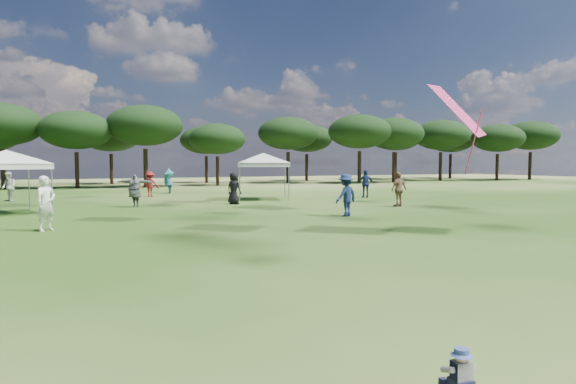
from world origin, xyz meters
name	(u,v)px	position (x,y,z in m)	size (l,w,h in m)	color
tree_line	(131,130)	(2.39, 47.41, 5.42)	(108.78, 17.63, 7.77)	black
tent_left	(6,153)	(-5.55, 22.61, 2.73)	(5.43, 5.43, 3.16)	gray
tent_right	(263,155)	(7.91, 25.97, 2.76)	(5.95, 5.95, 3.19)	gray
toddler	(460,373)	(0.68, 1.70, 0.21)	(0.32, 0.35, 0.46)	#161932
festival_crowd	(137,189)	(0.29, 25.11, 0.88)	(29.93, 21.40, 1.90)	navy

